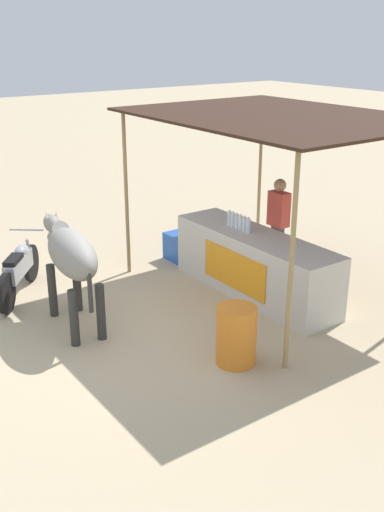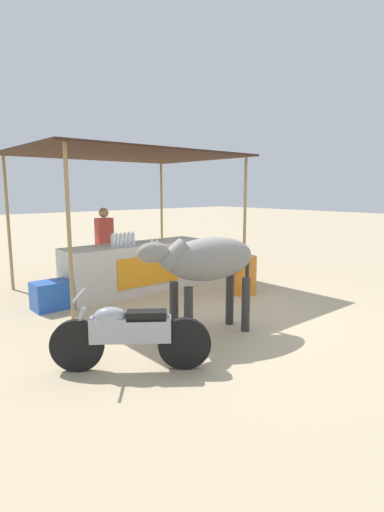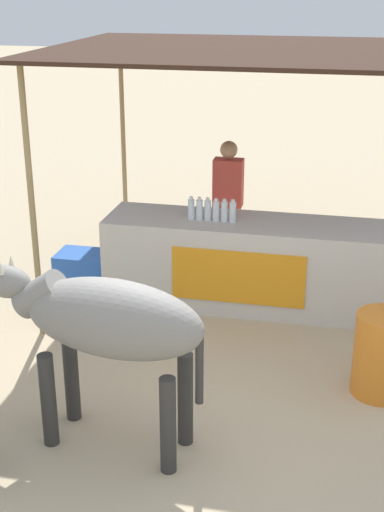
# 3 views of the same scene
# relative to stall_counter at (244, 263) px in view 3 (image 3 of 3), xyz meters

# --- Properties ---
(ground_plane) EXTENTS (60.00, 60.00, 0.00)m
(ground_plane) POSITION_rel_stall_counter_xyz_m (0.00, -2.20, -0.48)
(ground_plane) COLOR tan
(stall_counter) EXTENTS (3.00, 0.82, 0.96)m
(stall_counter) POSITION_rel_stall_counter_xyz_m (0.00, 0.00, 0.00)
(stall_counter) COLOR beige
(stall_counter) RESTS_ON ground
(stall_awning) EXTENTS (4.20, 3.20, 2.72)m
(stall_awning) POSITION_rel_stall_counter_xyz_m (0.00, 0.30, 2.13)
(stall_awning) COLOR #382319
(stall_awning) RESTS_ON ground
(water_bottle_row) EXTENTS (0.52, 0.07, 0.25)m
(water_bottle_row) POSITION_rel_stall_counter_xyz_m (-0.35, -0.05, 0.59)
(water_bottle_row) COLOR silver
(water_bottle_row) RESTS_ON stall_counter
(vendor_behind_counter) EXTENTS (0.34, 0.22, 1.65)m
(vendor_behind_counter) POSITION_rel_stall_counter_xyz_m (-0.31, 0.75, 0.37)
(vendor_behind_counter) COLOR #383842
(vendor_behind_counter) RESTS_ON ground
(cooler_box) EXTENTS (0.60, 0.44, 0.48)m
(cooler_box) POSITION_rel_stall_counter_xyz_m (-1.81, -0.10, -0.24)
(cooler_box) COLOR blue
(cooler_box) RESTS_ON ground
(water_barrel) EXTENTS (0.50, 0.50, 0.74)m
(water_barrel) POSITION_rel_stall_counter_xyz_m (1.44, -1.54, -0.11)
(water_barrel) COLOR orange
(water_barrel) RESTS_ON ground
(cow) EXTENTS (1.85, 0.69, 1.44)m
(cow) POSITION_rel_stall_counter_xyz_m (-0.63, -2.72, 0.55)
(cow) COLOR gray
(cow) RESTS_ON ground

